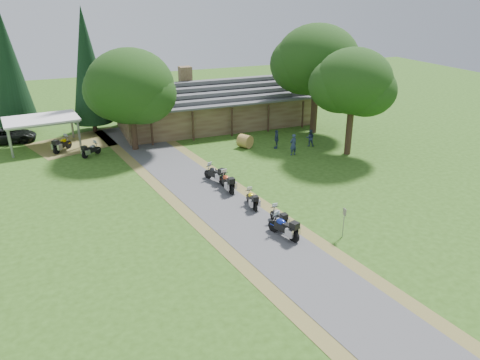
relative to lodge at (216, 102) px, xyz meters
name	(u,v)px	position (x,y,z in m)	size (l,w,h in m)	color
ground	(258,235)	(-6.00, -24.00, -2.45)	(120.00, 120.00, 0.00)	#2B4B15
driveway	(227,209)	(-6.50, -20.00, -2.45)	(46.00, 46.00, 0.00)	#434345
lodge	(216,102)	(0.00, 0.00, 0.00)	(21.40, 9.40, 4.90)	brown
carport	(43,133)	(-17.36, -1.21, -1.07)	(6.37, 4.25, 2.76)	white
car_dark_suv	(8,132)	(-20.49, 1.56, -1.42)	(5.36, 2.28, 2.05)	black
motorcycle_row_a	(284,226)	(-4.70, -24.75, -1.73)	(2.11, 0.69, 1.45)	navy
motorcycle_row_b	(278,216)	(-4.32, -23.31, -1.82)	(1.83, 0.60, 1.25)	#B0B3B8
motorcycle_row_c	(252,198)	(-4.78, -20.27, -1.83)	(1.80, 0.59, 1.23)	yellow
motorcycle_row_d	(227,181)	(-5.32, -17.03, -1.74)	(2.08, 0.68, 1.42)	#B54321
motorcycle_row_e	(215,173)	(-5.57, -15.08, -1.76)	(2.02, 0.66, 1.38)	black
motorcycle_carport_a	(62,144)	(-15.90, -3.13, -1.72)	(2.13, 0.69, 1.46)	#E8BF00
motorcycle_carport_b	(91,149)	(-13.64, -5.45, -1.81)	(1.86, 0.61, 1.27)	gray
person_a	(293,143)	(2.85, -11.95, -1.33)	(0.64, 0.46, 2.25)	navy
person_b	(310,136)	(5.51, -10.34, -1.52)	(0.53, 0.38, 1.86)	navy
person_c	(276,138)	(2.34, -9.70, -1.43)	(0.58, 0.42, 2.03)	navy
hay_bale	(245,141)	(-0.24, -8.40, -1.85)	(1.21, 1.21, 1.11)	#A37A3C
sign_post	(344,223)	(-1.46, -26.10, -1.51)	(0.34, 0.06, 1.88)	gray
oak_lodge_left	(131,99)	(-9.73, -5.10, 2.22)	(7.68, 7.68, 9.34)	#1B3810
oak_lodge_right	(316,75)	(8.12, -6.50, 3.39)	(8.11, 8.11, 11.68)	#1B3810
oak_driveway	(352,96)	(7.48, -13.52, 2.76)	(6.53, 6.53, 10.42)	#1B3810
cedar_near	(88,71)	(-12.46, 2.34, 3.67)	(3.88, 3.88, 12.24)	black
cedar_far	(11,74)	(-19.50, 4.36, 3.50)	(3.89, 3.89, 11.90)	black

